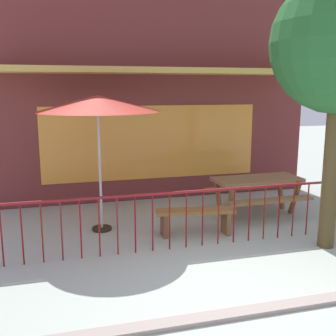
% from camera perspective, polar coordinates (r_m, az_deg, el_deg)
% --- Properties ---
extents(ground, '(40.00, 40.00, 0.00)m').
position_cam_1_polar(ground, '(5.52, 9.31, -16.99)').
color(ground, '#A3AFA1').
extents(pub_storefront, '(7.73, 1.51, 5.52)m').
position_cam_1_polar(pub_storefront, '(9.52, -2.59, 12.17)').
color(pub_storefront, '#4A1C1D').
rests_on(pub_storefront, ground).
extents(patio_fence_front, '(6.52, 0.04, 0.97)m').
position_cam_1_polar(patio_fence_front, '(6.64, 3.78, -5.71)').
color(patio_fence_front, maroon).
rests_on(patio_fence_front, ground).
extents(picnic_table_left, '(1.84, 1.41, 0.79)m').
position_cam_1_polar(picnic_table_left, '(8.55, 12.43, -2.44)').
color(picnic_table_left, brown).
rests_on(picnic_table_left, ground).
extents(patio_umbrella, '(2.18, 2.18, 2.47)m').
position_cam_1_polar(patio_umbrella, '(7.25, -9.88, 8.87)').
color(patio_umbrella, black).
rests_on(patio_umbrella, ground).
extents(patio_bench, '(1.43, 0.51, 0.48)m').
position_cam_1_polar(patio_bench, '(7.24, 3.91, -6.81)').
color(patio_bench, brown).
rests_on(patio_bench, ground).
extents(curb_edge, '(10.83, 0.20, 0.11)m').
position_cam_1_polar(curb_edge, '(5.12, 11.75, -19.44)').
color(curb_edge, gray).
rests_on(curb_edge, ground).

